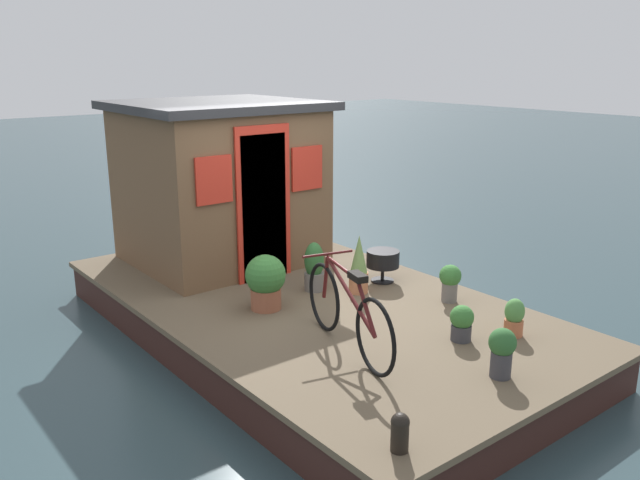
{
  "coord_description": "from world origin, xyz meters",
  "views": [
    {
      "loc": [
        -5.34,
        4.06,
        2.97
      ],
      "look_at": [
        -0.2,
        0.0,
        1.14
      ],
      "focal_mm": 36.89,
      "sensor_mm": 36.0,
      "label": 1
    }
  ],
  "objects_px": {
    "potted_plant_ivy": "(314,267)",
    "mooring_bollard": "(400,431)",
    "potted_plant_mint": "(450,281)",
    "charcoal_grill": "(383,260)",
    "houseboat_cabin": "(220,182)",
    "potted_plant_geranium": "(502,350)",
    "potted_plant_sage": "(462,322)",
    "potted_plant_basil": "(359,265)",
    "bicycle": "(348,311)",
    "potted_plant_succulent": "(514,317)",
    "potted_plant_lavender": "(266,280)"
  },
  "relations": [
    {
      "from": "houseboat_cabin",
      "to": "charcoal_grill",
      "type": "relative_size",
      "value": 6.04
    },
    {
      "from": "potted_plant_mint",
      "to": "mooring_bollard",
      "type": "height_order",
      "value": "potted_plant_mint"
    },
    {
      "from": "potted_plant_ivy",
      "to": "potted_plant_sage",
      "type": "bearing_deg",
      "value": -173.11
    },
    {
      "from": "potted_plant_mint",
      "to": "potted_plant_basil",
      "type": "relative_size",
      "value": 0.62
    },
    {
      "from": "bicycle",
      "to": "potted_plant_succulent",
      "type": "height_order",
      "value": "bicycle"
    },
    {
      "from": "potted_plant_mint",
      "to": "potted_plant_ivy",
      "type": "xyz_separation_m",
      "value": [
        1.18,
        0.92,
        0.03
      ]
    },
    {
      "from": "houseboat_cabin",
      "to": "potted_plant_geranium",
      "type": "distance_m",
      "value": 4.32
    },
    {
      "from": "potted_plant_basil",
      "to": "mooring_bollard",
      "type": "relative_size",
      "value": 2.39
    },
    {
      "from": "bicycle",
      "to": "potted_plant_mint",
      "type": "xyz_separation_m",
      "value": [
        0.24,
        -1.65,
        -0.14
      ]
    },
    {
      "from": "bicycle",
      "to": "potted_plant_ivy",
      "type": "xyz_separation_m",
      "value": [
        1.42,
        -0.73,
        -0.1
      ]
    },
    {
      "from": "bicycle",
      "to": "potted_plant_lavender",
      "type": "height_order",
      "value": "bicycle"
    },
    {
      "from": "potted_plant_lavender",
      "to": "potted_plant_ivy",
      "type": "bearing_deg",
      "value": -79.67
    },
    {
      "from": "potted_plant_sage",
      "to": "potted_plant_geranium",
      "type": "distance_m",
      "value": 0.74
    },
    {
      "from": "mooring_bollard",
      "to": "charcoal_grill",
      "type": "bearing_deg",
      "value": -41.69
    },
    {
      "from": "potted_plant_lavender",
      "to": "potted_plant_geranium",
      "type": "distance_m",
      "value": 2.54
    },
    {
      "from": "potted_plant_mint",
      "to": "charcoal_grill",
      "type": "height_order",
      "value": "potted_plant_mint"
    },
    {
      "from": "potted_plant_sage",
      "to": "mooring_bollard",
      "type": "xyz_separation_m",
      "value": [
        -0.91,
        1.71,
        -0.03
      ]
    },
    {
      "from": "potted_plant_mint",
      "to": "charcoal_grill",
      "type": "xyz_separation_m",
      "value": [
        0.91,
        0.12,
        0.03
      ]
    },
    {
      "from": "potted_plant_lavender",
      "to": "charcoal_grill",
      "type": "distance_m",
      "value": 1.55
    },
    {
      "from": "potted_plant_basil",
      "to": "potted_plant_ivy",
      "type": "relative_size",
      "value": 1.19
    },
    {
      "from": "potted_plant_mint",
      "to": "mooring_bollard",
      "type": "xyz_separation_m",
      "value": [
        -1.64,
        2.39,
        -0.08
      ]
    },
    {
      "from": "bicycle",
      "to": "mooring_bollard",
      "type": "relative_size",
      "value": 5.89
    },
    {
      "from": "potted_plant_lavender",
      "to": "potted_plant_geranium",
      "type": "relative_size",
      "value": 1.37
    },
    {
      "from": "potted_plant_mint",
      "to": "potted_plant_ivy",
      "type": "relative_size",
      "value": 0.73
    },
    {
      "from": "potted_plant_sage",
      "to": "potted_plant_basil",
      "type": "relative_size",
      "value": 0.51
    },
    {
      "from": "potted_plant_lavender",
      "to": "potted_plant_mint",
      "type": "distance_m",
      "value": 1.96
    },
    {
      "from": "potted_plant_succulent",
      "to": "potted_plant_geranium",
      "type": "distance_m",
      "value": 0.9
    },
    {
      "from": "potted_plant_basil",
      "to": "potted_plant_ivy",
      "type": "bearing_deg",
      "value": 42.97
    },
    {
      "from": "potted_plant_sage",
      "to": "potted_plant_succulent",
      "type": "bearing_deg",
      "value": -116.04
    },
    {
      "from": "potted_plant_ivy",
      "to": "mooring_bollard",
      "type": "distance_m",
      "value": 3.18
    },
    {
      "from": "potted_plant_mint",
      "to": "houseboat_cabin",
      "type": "bearing_deg",
      "value": 21.65
    },
    {
      "from": "charcoal_grill",
      "to": "potted_plant_geranium",
      "type": "bearing_deg",
      "value": 159.18
    },
    {
      "from": "potted_plant_mint",
      "to": "potted_plant_ivy",
      "type": "height_order",
      "value": "potted_plant_ivy"
    },
    {
      "from": "charcoal_grill",
      "to": "bicycle",
      "type": "bearing_deg",
      "value": 127.04
    },
    {
      "from": "potted_plant_lavender",
      "to": "potted_plant_ivy",
      "type": "height_order",
      "value": "potted_plant_lavender"
    },
    {
      "from": "potted_plant_mint",
      "to": "potted_plant_lavender",
      "type": "bearing_deg",
      "value": 57.85
    },
    {
      "from": "potted_plant_lavender",
      "to": "charcoal_grill",
      "type": "xyz_separation_m",
      "value": [
        -0.13,
        -1.54,
        -0.05
      ]
    },
    {
      "from": "potted_plant_mint",
      "to": "potted_plant_basil",
      "type": "xyz_separation_m",
      "value": [
        0.81,
        0.58,
        0.08
      ]
    },
    {
      "from": "charcoal_grill",
      "to": "mooring_bollard",
      "type": "height_order",
      "value": "charcoal_grill"
    },
    {
      "from": "potted_plant_ivy",
      "to": "mooring_bollard",
      "type": "xyz_separation_m",
      "value": [
        -2.82,
        1.47,
        -0.12
      ]
    },
    {
      "from": "potted_plant_succulent",
      "to": "potted_plant_geranium",
      "type": "xyz_separation_m",
      "value": [
        -0.44,
        0.79,
        0.06
      ]
    },
    {
      "from": "mooring_bollard",
      "to": "potted_plant_lavender",
      "type": "bearing_deg",
      "value": -15.31
    },
    {
      "from": "potted_plant_succulent",
      "to": "charcoal_grill",
      "type": "height_order",
      "value": "charcoal_grill"
    },
    {
      "from": "houseboat_cabin",
      "to": "bicycle",
      "type": "height_order",
      "value": "houseboat_cabin"
    },
    {
      "from": "potted_plant_succulent",
      "to": "mooring_bollard",
      "type": "height_order",
      "value": "potted_plant_succulent"
    },
    {
      "from": "potted_plant_lavender",
      "to": "potted_plant_basil",
      "type": "distance_m",
      "value": 1.1
    },
    {
      "from": "potted_plant_basil",
      "to": "potted_plant_ivy",
      "type": "distance_m",
      "value": 0.5
    },
    {
      "from": "potted_plant_succulent",
      "to": "potted_plant_geranium",
      "type": "height_order",
      "value": "potted_plant_geranium"
    },
    {
      "from": "potted_plant_mint",
      "to": "bicycle",
      "type": "bearing_deg",
      "value": 98.4
    },
    {
      "from": "houseboat_cabin",
      "to": "potted_plant_geranium",
      "type": "bearing_deg",
      "value": -178.29
    }
  ]
}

